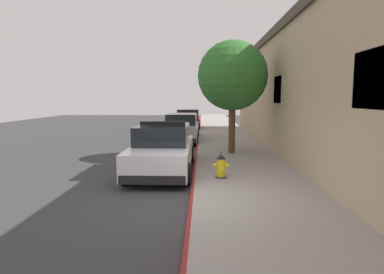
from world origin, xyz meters
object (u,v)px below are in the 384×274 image
object	(u,v)px
parked_car_dark_far	(188,120)
fire_hydrant	(221,166)
parked_car_silver_ahead	(182,128)
street_tree	(233,76)
police_cruiser	(163,150)

from	to	relation	value
parked_car_dark_far	fire_hydrant	xyz separation A→B (m)	(1.67, -17.09, -0.23)
parked_car_silver_ahead	street_tree	distance (m)	6.11
police_cruiser	fire_hydrant	xyz separation A→B (m)	(1.84, -1.47, -0.24)
parked_car_silver_ahead	parked_car_dark_far	size ratio (longest dim) A/B	1.00
parked_car_silver_ahead	fire_hydrant	xyz separation A→B (m)	(1.72, -9.46, -0.23)
parked_car_silver_ahead	street_tree	size ratio (longest dim) A/B	1.04
parked_car_dark_far	police_cruiser	bearing A→B (deg)	-90.64
police_cruiser	street_tree	bearing A→B (deg)	49.99
fire_hydrant	parked_car_dark_far	bearing A→B (deg)	95.58
police_cruiser	fire_hydrant	bearing A→B (deg)	-38.47
street_tree	parked_car_silver_ahead	bearing A→B (deg)	115.94
police_cruiser	parked_car_dark_far	distance (m)	15.62
parked_car_dark_far	fire_hydrant	bearing A→B (deg)	-84.42
police_cruiser	parked_car_silver_ahead	bearing A→B (deg)	89.09
parked_car_silver_ahead	fire_hydrant	size ratio (longest dim) A/B	6.37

